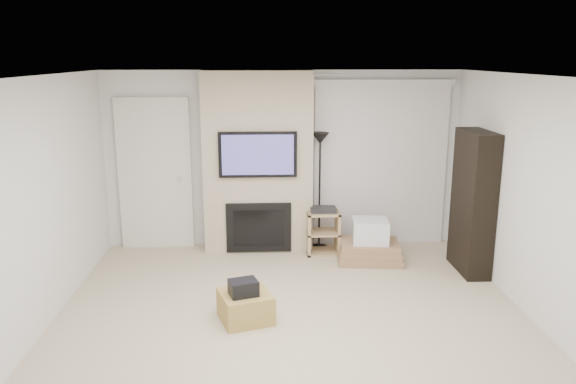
{
  "coord_description": "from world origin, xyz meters",
  "views": [
    {
      "loc": [
        -0.31,
        -5.11,
        2.68
      ],
      "look_at": [
        0.0,
        1.2,
        1.15
      ],
      "focal_mm": 35.0,
      "sensor_mm": 36.0,
      "label": 1
    }
  ],
  "objects_px": {
    "box_stack": "(370,245)",
    "ottoman": "(246,306)",
    "floor_lamp": "(320,158)",
    "av_stand": "(323,229)",
    "bookshelf": "(473,202)"
  },
  "relations": [
    {
      "from": "av_stand",
      "to": "box_stack",
      "type": "xyz_separation_m",
      "value": [
        0.6,
        -0.32,
        -0.13
      ]
    },
    {
      "from": "ottoman",
      "to": "floor_lamp",
      "type": "xyz_separation_m",
      "value": [
        1.0,
        2.21,
        1.16
      ]
    },
    {
      "from": "ottoman",
      "to": "floor_lamp",
      "type": "distance_m",
      "value": 2.69
    },
    {
      "from": "av_stand",
      "to": "box_stack",
      "type": "bearing_deg",
      "value": -28.41
    },
    {
      "from": "box_stack",
      "to": "ottoman",
      "type": "bearing_deg",
      "value": -134.03
    },
    {
      "from": "box_stack",
      "to": "bookshelf",
      "type": "height_order",
      "value": "bookshelf"
    },
    {
      "from": "ottoman",
      "to": "floor_lamp",
      "type": "height_order",
      "value": "floor_lamp"
    },
    {
      "from": "bookshelf",
      "to": "floor_lamp",
      "type": "bearing_deg",
      "value": 152.86
    },
    {
      "from": "floor_lamp",
      "to": "box_stack",
      "type": "xyz_separation_m",
      "value": [
        0.63,
        -0.53,
        -1.1
      ]
    },
    {
      "from": "ottoman",
      "to": "floor_lamp",
      "type": "relative_size",
      "value": 0.3
    },
    {
      "from": "ottoman",
      "to": "bookshelf",
      "type": "xyz_separation_m",
      "value": [
        2.83,
        1.27,
        0.75
      ]
    },
    {
      "from": "floor_lamp",
      "to": "av_stand",
      "type": "relative_size",
      "value": 2.52
    },
    {
      "from": "floor_lamp",
      "to": "av_stand",
      "type": "bearing_deg",
      "value": -80.65
    },
    {
      "from": "floor_lamp",
      "to": "box_stack",
      "type": "distance_m",
      "value": 1.37
    },
    {
      "from": "floor_lamp",
      "to": "av_stand",
      "type": "distance_m",
      "value": 0.99
    }
  ]
}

